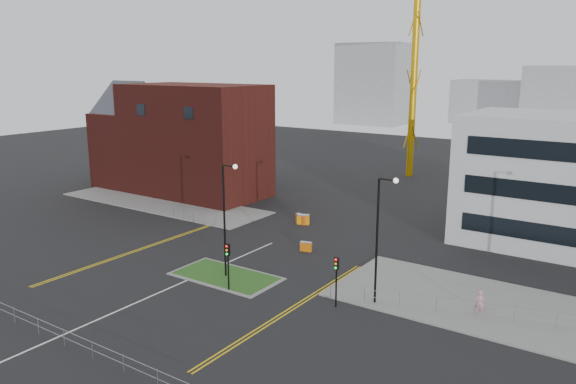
% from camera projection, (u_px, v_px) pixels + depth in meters
% --- Properties ---
extents(ground, '(200.00, 200.00, 0.00)m').
position_uv_depth(ground, '(129.00, 306.00, 39.14)').
color(ground, black).
rests_on(ground, ground).
extents(pavement_left, '(28.00, 8.00, 0.12)m').
position_uv_depth(pavement_left, '(162.00, 203.00, 67.83)').
color(pavement_left, slate).
rests_on(pavement_left, ground).
extents(pavement_right, '(24.00, 10.00, 0.12)m').
position_uv_depth(pavement_right, '(507.00, 310.00, 38.31)').
color(pavement_right, slate).
rests_on(pavement_right, ground).
extents(island_kerb, '(8.60, 4.60, 0.08)m').
position_uv_depth(island_kerb, '(226.00, 276.00, 44.48)').
color(island_kerb, slate).
rests_on(island_kerb, ground).
extents(grass_island, '(8.00, 4.00, 0.12)m').
position_uv_depth(grass_island, '(226.00, 276.00, 44.47)').
color(grass_island, '#214C19').
rests_on(grass_island, ground).
extents(brick_building, '(24.20, 10.07, 14.24)m').
position_uv_depth(brick_building, '(178.00, 140.00, 72.78)').
color(brick_building, '#4B1712').
rests_on(brick_building, ground).
extents(streetlamp_island, '(1.46, 0.36, 9.18)m').
position_uv_depth(streetlamp_island, '(226.00, 211.00, 43.15)').
color(streetlamp_island, black).
rests_on(streetlamp_island, ground).
extents(streetlamp_right_near, '(1.46, 0.36, 9.18)m').
position_uv_depth(streetlamp_right_near, '(380.00, 230.00, 38.17)').
color(streetlamp_right_near, black).
rests_on(streetlamp_right_near, ground).
extents(traffic_light_island, '(0.28, 0.33, 3.65)m').
position_uv_depth(traffic_light_island, '(228.00, 258.00, 41.19)').
color(traffic_light_island, black).
rests_on(traffic_light_island, ground).
extents(traffic_light_right, '(0.28, 0.33, 3.65)m').
position_uv_depth(traffic_light_right, '(336.00, 272.00, 38.40)').
color(traffic_light_right, black).
rests_on(traffic_light_right, ground).
extents(railing_front, '(24.05, 0.05, 1.10)m').
position_uv_depth(railing_front, '(50.00, 328.00, 34.14)').
color(railing_front, gray).
rests_on(railing_front, ground).
extents(railing_left, '(6.05, 0.05, 1.10)m').
position_uv_depth(railing_left, '(194.00, 216.00, 59.51)').
color(railing_left, gray).
rests_on(railing_left, ground).
extents(railing_right, '(19.05, 5.05, 1.10)m').
position_uv_depth(railing_right, '(475.00, 308.00, 36.96)').
color(railing_right, gray).
rests_on(railing_right, ground).
extents(centre_line, '(0.15, 30.00, 0.01)m').
position_uv_depth(centre_line, '(151.00, 296.00, 40.75)').
color(centre_line, silver).
rests_on(centre_line, ground).
extents(yellow_left_a, '(0.12, 24.00, 0.01)m').
position_uv_depth(yellow_left_a, '(150.00, 245.00, 52.14)').
color(yellow_left_a, gold).
rests_on(yellow_left_a, ground).
extents(yellow_left_b, '(0.12, 24.00, 0.01)m').
position_uv_depth(yellow_left_b, '(152.00, 246.00, 51.97)').
color(yellow_left_b, gold).
rests_on(yellow_left_b, ground).
extents(yellow_right_a, '(0.12, 20.00, 0.01)m').
position_uv_depth(yellow_right_a, '(290.00, 308.00, 38.75)').
color(yellow_right_a, gold).
rests_on(yellow_right_a, ground).
extents(yellow_right_b, '(0.12, 20.00, 0.01)m').
position_uv_depth(yellow_right_b, '(294.00, 309.00, 38.59)').
color(yellow_right_b, gold).
rests_on(yellow_right_b, ground).
extents(skyline_a, '(18.00, 12.00, 22.00)m').
position_uv_depth(skyline_a, '(373.00, 84.00, 155.27)').
color(skyline_a, gray).
rests_on(skyline_a, ground).
extents(skyline_d, '(30.00, 12.00, 12.00)m').
position_uv_depth(skyline_d, '(509.00, 103.00, 154.90)').
color(skyline_d, gray).
rests_on(skyline_d, ground).
extents(pedestrian, '(0.63, 0.45, 1.61)m').
position_uv_depth(pedestrian, '(480.00, 302.00, 37.79)').
color(pedestrian, pink).
rests_on(pedestrian, ground).
extents(barrier_left, '(1.34, 0.90, 1.07)m').
position_uv_depth(barrier_left, '(303.00, 219.00, 58.88)').
color(barrier_left, orange).
rests_on(barrier_left, ground).
extents(barrier_mid, '(1.31, 0.72, 1.04)m').
position_uv_depth(barrier_mid, '(301.00, 219.00, 59.05)').
color(barrier_mid, '#F4560D').
rests_on(barrier_mid, ground).
extents(barrier_right, '(1.09, 0.55, 0.88)m').
position_uv_depth(barrier_right, '(306.00, 246.00, 50.42)').
color(barrier_right, '#D3640B').
rests_on(barrier_right, ground).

